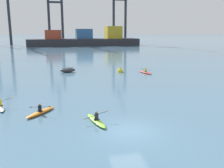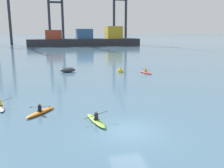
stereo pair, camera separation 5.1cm
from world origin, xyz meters
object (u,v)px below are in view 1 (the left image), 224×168
capsized_dinghy (68,70)px  kayak_red (145,72)px  channel_buoy (120,70)px  kayak_lime (96,120)px  container_barge (85,40)px  gantry_crane_west (0,6)px  gantry_crane_east_mid (120,9)px  kayak_orange (41,112)px  gantry_crane_west_mid (55,10)px  kayak_white (0,106)px

capsized_dinghy → kayak_red: 12.99m
channel_buoy → kayak_red: 4.19m
capsized_dinghy → kayak_red: kayak_red is taller
kayak_red → kayak_lime: bearing=-119.8°
kayak_red → kayak_lime: size_ratio=1.00×
container_barge → gantry_crane_west: gantry_crane_west is taller
kayak_red → gantry_crane_east_mid: bearing=78.1°
container_barge → gantry_crane_east_mid: size_ratio=1.46×
gantry_crane_west → gantry_crane_east_mid: size_ratio=1.10×
kayak_red → kayak_orange: size_ratio=1.14×
gantry_crane_west → kayak_red: (37.15, -87.07, -17.14)m
capsized_dinghy → container_barge: bearing=80.6°
gantry_crane_east_mid → capsized_dinghy: 86.05m
kayak_lime → kayak_orange: same height
container_barge → gantry_crane_west_mid: size_ratio=1.54×
capsized_dinghy → kayak_red: size_ratio=0.77×
capsized_dinghy → kayak_white: (-7.07, -18.53, -0.18)m
kayak_red → gantry_crane_west: bearing=113.1°
gantry_crane_west_mid → gantry_crane_west: bearing=-175.3°
container_barge → gantry_crane_west_mid: bearing=132.3°
container_barge → gantry_crane_west_mid: 22.90m
container_barge → gantry_crane_east_mid: gantry_crane_east_mid is taller
capsized_dinghy → kayak_red: bearing=-17.7°
gantry_crane_east_mid → kayak_lime: 108.35m
channel_buoy → kayak_orange: size_ratio=0.33×
gantry_crane_west → capsized_dinghy: gantry_crane_west is taller
container_barge → channel_buoy: container_barge is taller
gantry_crane_west → gantry_crane_west_mid: gantry_crane_west is taller
gantry_crane_west → capsized_dinghy: bearing=-73.4°
channel_buoy → capsized_dinghy: bearing=166.4°
container_barge → gantry_crane_west: (-36.58, 11.70, 14.59)m
kayak_red → capsized_dinghy: bearing=162.3°
container_barge → capsized_dinghy: container_barge is taller
container_barge → kayak_red: size_ratio=14.24×
kayak_white → gantry_crane_west: bearing=99.9°
capsized_dinghy → kayak_white: kayak_white is taller
kayak_white → kayak_red: size_ratio=1.00×
capsized_dinghy → kayak_lime: kayak_lime is taller
kayak_white → kayak_red: same height
capsized_dinghy → kayak_orange: kayak_orange is taller
capsized_dinghy → channel_buoy: bearing=-13.6°
kayak_white → kayak_orange: (3.66, -2.47, 0.00)m
gantry_crane_west → gantry_crane_west_mid: (24.13, 1.97, -1.06)m
kayak_lime → kayak_orange: 5.24m
gantry_crane_west → kayak_red: bearing=-66.9°
gantry_crane_west_mid → channel_buoy: (9.27, -87.17, -15.89)m
capsized_dinghy → channel_buoy: 8.87m
gantry_crane_west → kayak_lime: size_ratio=10.69×
gantry_crane_west_mid → kayak_orange: bearing=-91.5°
capsized_dinghy → kayak_red: (12.37, -3.96, -0.18)m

